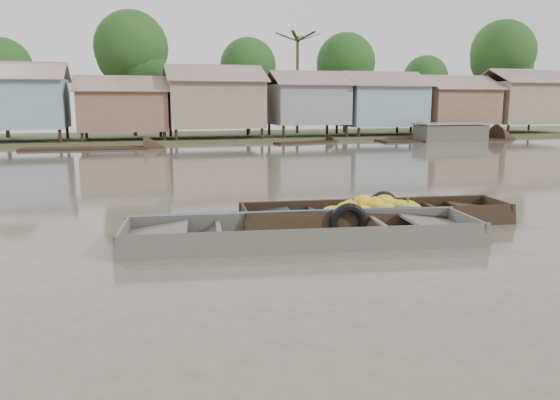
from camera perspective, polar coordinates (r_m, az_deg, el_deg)
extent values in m
plane|color=#51493E|center=(10.93, 4.19, -4.88)|extent=(120.00, 120.00, 0.00)
cube|color=#384723|center=(43.17, -10.85, 6.33)|extent=(120.00, 12.00, 0.50)
cube|color=gray|center=(40.02, -25.87, 9.06)|extent=(6.20, 5.20, 3.20)
cube|color=brown|center=(38.69, -26.48, 12.05)|extent=(6.60, 3.02, 1.28)
cube|color=brown|center=(41.45, -25.76, 11.92)|extent=(6.60, 3.02, 1.28)
cube|color=brown|center=(39.43, -16.09, 8.95)|extent=(5.80, 4.60, 2.70)
cube|color=brown|center=(38.20, -16.23, 11.62)|extent=(6.20, 2.67, 1.14)
cube|color=brown|center=(40.68, -16.21, 11.51)|extent=(6.20, 2.67, 1.14)
cube|color=#7C6C55|center=(39.89, -6.91, 9.93)|extent=(6.50, 5.30, 3.30)
cube|color=brown|center=(38.52, -6.64, 13.05)|extent=(6.90, 3.08, 1.31)
cube|color=brown|center=(41.35, -7.28, 12.85)|extent=(6.90, 3.08, 1.31)
cube|color=gray|center=(41.54, 2.82, 9.94)|extent=(5.40, 4.70, 2.90)
cube|color=brown|center=(40.37, 3.43, 12.62)|extent=(5.80, 2.73, 1.17)
cube|color=brown|center=(42.78, 2.30, 12.50)|extent=(5.80, 2.73, 1.17)
cube|color=gray|center=(43.81, 10.40, 9.67)|extent=(6.00, 5.00, 3.10)
cube|color=brown|center=(42.62, 11.30, 12.32)|extent=(6.40, 2.90, 1.24)
cube|color=brown|center=(45.05, 9.72, 12.25)|extent=(6.40, 2.90, 1.24)
cube|color=brown|center=(47.00, 17.64, 9.33)|extent=(5.70, 4.90, 2.80)
cube|color=brown|center=(45.92, 18.68, 11.57)|extent=(6.10, 2.85, 1.21)
cube|color=brown|center=(48.14, 16.89, 11.59)|extent=(6.10, 2.85, 1.21)
cube|color=#7C6C55|center=(50.84, 23.89, 9.26)|extent=(6.30, 5.10, 3.40)
cube|color=brown|center=(49.81, 25.09, 11.65)|extent=(6.70, 2.96, 1.26)
cube|color=brown|center=(51.95, 23.09, 11.70)|extent=(6.70, 2.96, 1.26)
cylinder|color=#473323|center=(44.72, -26.76, 8.70)|extent=(0.28, 0.28, 4.90)
sphere|color=#123B16|center=(44.78, -27.05, 12.27)|extent=(4.20, 4.20, 4.20)
cylinder|color=#473323|center=(42.93, -15.05, 10.35)|extent=(0.28, 0.28, 6.30)
sphere|color=#123B16|center=(43.10, -15.28, 15.13)|extent=(5.40, 5.40, 5.40)
cylinder|color=#473323|center=(44.96, -3.32, 9.99)|extent=(0.28, 0.28, 5.25)
sphere|color=#123B16|center=(45.04, -3.36, 13.81)|extent=(4.50, 4.50, 4.50)
cylinder|color=#473323|center=(46.39, 6.80, 10.16)|extent=(0.28, 0.28, 5.60)
sphere|color=#123B16|center=(46.50, 6.89, 14.11)|extent=(4.80, 4.80, 4.80)
cylinder|color=#473323|center=(50.84, 14.84, 9.31)|extent=(0.28, 0.28, 4.55)
sphere|color=#123B16|center=(50.88, 14.97, 12.24)|extent=(3.90, 3.90, 3.90)
cylinder|color=#473323|center=(53.90, 21.97, 10.07)|extent=(0.28, 0.28, 6.65)
sphere|color=#123B16|center=(54.06, 22.25, 14.09)|extent=(5.70, 5.70, 5.70)
cylinder|color=#473323|center=(45.52, 1.83, 11.74)|extent=(0.24, 0.24, 8.00)
cube|color=black|center=(13.27, 9.94, -2.65)|extent=(6.37, 1.84, 0.08)
cube|color=black|center=(13.84, 9.03, -1.00)|extent=(6.40, 0.82, 0.59)
cube|color=black|center=(12.59, 11.02, -2.20)|extent=(6.40, 0.82, 0.59)
cube|color=black|center=(14.56, 21.70, -1.05)|extent=(0.20, 1.39, 0.56)
cube|color=black|center=(14.27, 19.85, -0.86)|extent=(1.21, 1.31, 0.21)
cube|color=black|center=(12.52, -3.70, -2.09)|extent=(0.20, 1.39, 0.56)
cube|color=black|center=(12.57, -1.23, -1.69)|extent=(1.21, 1.31, 0.21)
cube|color=black|center=(12.77, 3.63, -1.31)|extent=(0.24, 1.34, 0.05)
cube|color=black|center=(13.76, 15.90, -0.83)|extent=(0.24, 1.34, 0.05)
ellipsoid|color=gold|center=(13.18, 10.82, -0.14)|extent=(0.56, 0.42, 0.32)
ellipsoid|color=gold|center=(13.39, 8.90, -0.70)|extent=(0.45, 0.33, 0.26)
ellipsoid|color=gold|center=(13.11, 8.71, -0.13)|extent=(0.52, 0.39, 0.30)
ellipsoid|color=gold|center=(13.22, 8.73, -0.59)|extent=(0.48, 0.36, 0.28)
ellipsoid|color=gold|center=(13.74, 12.40, -0.85)|extent=(0.48, 0.35, 0.27)
ellipsoid|color=gold|center=(13.02, 5.42, -1.23)|extent=(0.50, 0.37, 0.29)
ellipsoid|color=gold|center=(13.25, 14.97, -1.54)|extent=(0.46, 0.34, 0.26)
ellipsoid|color=gold|center=(13.70, 10.71, -0.75)|extent=(0.45, 0.34, 0.26)
ellipsoid|color=gold|center=(13.38, 8.23, -0.49)|extent=(0.43, 0.32, 0.25)
ellipsoid|color=gold|center=(13.01, 9.12, -0.66)|extent=(0.51, 0.38, 0.29)
ellipsoid|color=gold|center=(13.05, 7.50, -0.61)|extent=(0.55, 0.41, 0.32)
ellipsoid|color=gold|center=(12.84, 5.63, -1.73)|extent=(0.42, 0.32, 0.24)
ellipsoid|color=gold|center=(13.18, 12.42, -0.51)|extent=(0.43, 0.32, 0.25)
ellipsoid|color=gold|center=(12.64, 7.03, -1.75)|extent=(0.54, 0.40, 0.31)
ellipsoid|color=gold|center=(13.65, 10.60, -0.73)|extent=(0.47, 0.35, 0.27)
ellipsoid|color=gold|center=(13.25, 11.77, -0.52)|extent=(0.50, 0.37, 0.29)
ellipsoid|color=gold|center=(13.35, 13.69, -0.92)|extent=(0.50, 0.37, 0.29)
ellipsoid|color=gold|center=(13.28, 9.56, -0.48)|extent=(0.52, 0.39, 0.30)
ellipsoid|color=gold|center=(13.32, 8.93, -0.58)|extent=(0.49, 0.36, 0.28)
ellipsoid|color=gold|center=(13.02, 6.88, -0.75)|extent=(0.47, 0.35, 0.27)
ellipsoid|color=gold|center=(12.86, 6.05, -1.28)|extent=(0.55, 0.41, 0.32)
ellipsoid|color=gold|center=(12.75, 7.22, -1.41)|extent=(0.49, 0.36, 0.28)
ellipsoid|color=gold|center=(13.06, 11.14, -0.91)|extent=(0.48, 0.35, 0.27)
ellipsoid|color=gold|center=(12.66, 7.26, -1.82)|extent=(0.53, 0.39, 0.31)
ellipsoid|color=gold|center=(12.89, 11.00, -1.59)|extent=(0.44, 0.33, 0.26)
ellipsoid|color=gold|center=(13.09, 10.52, -0.64)|extent=(0.49, 0.36, 0.28)
ellipsoid|color=gold|center=(13.26, 10.02, -0.15)|extent=(0.42, 0.31, 0.24)
ellipsoid|color=gold|center=(12.96, 9.83, -0.45)|extent=(0.52, 0.39, 0.30)
ellipsoid|color=gold|center=(12.73, 6.74, -1.45)|extent=(0.55, 0.41, 0.32)
ellipsoid|color=gold|center=(13.74, 13.23, -0.67)|extent=(0.54, 0.40, 0.31)
ellipsoid|color=gold|center=(12.77, 8.76, -1.11)|extent=(0.42, 0.31, 0.24)
ellipsoid|color=gold|center=(12.57, 6.26, -2.13)|extent=(0.44, 0.32, 0.25)
cylinder|color=#3F6626|center=(12.97, 7.65, -0.24)|extent=(0.05, 0.05, 0.20)
cylinder|color=#3F6626|center=(13.23, 10.95, -0.13)|extent=(0.05, 0.05, 0.20)
cylinder|color=#3F6626|center=(13.44, 13.22, -0.06)|extent=(0.05, 0.05, 0.20)
torus|color=black|center=(14.08, 10.67, -0.77)|extent=(0.86, 0.29, 0.84)
torus|color=black|center=(12.21, 7.16, -2.36)|extent=(0.91, 0.30, 0.90)
cube|color=#443E39|center=(11.35, 2.36, -4.71)|extent=(7.32, 2.44, 0.08)
cube|color=#443E39|center=(12.13, 1.60, -2.50)|extent=(7.30, 1.08, 0.59)
cube|color=#443E39|center=(10.45, 3.27, -4.61)|extent=(7.30, 1.08, 0.59)
cube|color=#443E39|center=(12.45, 18.85, -2.72)|extent=(0.29, 1.78, 0.56)
cube|color=#443E39|center=(12.16, 16.25, -2.53)|extent=(1.43, 1.69, 0.23)
cube|color=#443E39|center=(11.20, -16.03, -3.98)|extent=(0.29, 1.78, 0.56)
cube|color=#443E39|center=(11.12, -12.85, -3.57)|extent=(1.43, 1.69, 0.23)
cube|color=#443E39|center=(11.07, -6.40, -3.18)|extent=(0.32, 1.72, 0.05)
cube|color=#443E39|center=(11.69, 10.68, -2.57)|extent=(0.32, 1.72, 0.05)
cube|color=#665E54|center=(11.34, 2.37, -4.51)|extent=(5.60, 2.08, 0.02)
cube|color=#0E4994|center=(12.13, 1.56, -1.41)|extent=(5.90, 0.83, 0.15)
torus|color=olive|center=(11.74, 14.31, -4.18)|extent=(0.41, 0.41, 0.06)
torus|color=olive|center=(11.73, 14.32, -3.99)|extent=(0.33, 0.33, 0.06)
cube|color=black|center=(34.76, -19.64, 4.91)|extent=(7.41, 2.01, 0.35)
cube|color=black|center=(37.70, 2.61, 5.87)|extent=(4.57, 2.07, 0.35)
cube|color=black|center=(41.65, 16.58, 5.88)|extent=(9.83, 2.35, 0.35)
cube|color=black|center=(41.66, 17.40, 6.66)|extent=(5.00, 2.00, 1.20)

